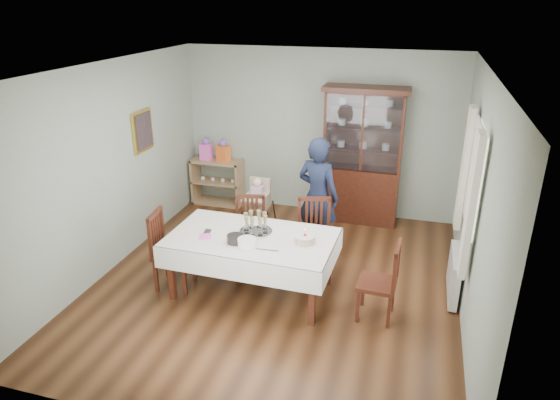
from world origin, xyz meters
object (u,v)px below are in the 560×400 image
at_px(woman, 318,196).
at_px(high_chair, 258,215).
at_px(dining_table, 252,264).
at_px(sideboard, 218,182).
at_px(china_cabinet, 362,154).
at_px(gift_bag_orange, 223,151).
at_px(birthday_cake, 305,240).
at_px(chair_end_right, 378,295).
at_px(chair_far_right, 314,252).
at_px(chair_end_left, 173,264).
at_px(gift_bag_pink, 206,150).
at_px(chair_far_left, 250,245).
at_px(champagne_tray, 256,227).

bearing_deg(woman, high_chair, 8.50).
distance_m(dining_table, sideboard, 2.98).
distance_m(china_cabinet, gift_bag_orange, 2.36).
height_order(china_cabinet, gift_bag_orange, china_cabinet).
relative_size(high_chair, birthday_cake, 3.51).
height_order(chair_end_right, woman, woman).
distance_m(chair_far_right, birthday_cake, 0.84).
xyz_separation_m(dining_table, chair_end_left, (-1.01, -0.14, -0.09)).
distance_m(woman, high_chair, 1.06).
bearing_deg(high_chair, birthday_cake, -52.05).
bearing_deg(gift_bag_pink, chair_end_left, -75.48).
relative_size(sideboard, high_chair, 0.93).
distance_m(chair_far_left, champagne_tray, 0.82).
bearing_deg(gift_bag_orange, champagne_tray, -60.00).
height_order(chair_far_left, woman, woman).
bearing_deg(woman, chair_end_left, 60.46).
bearing_deg(chair_far_left, sideboard, 110.75).
height_order(sideboard, chair_end_right, chair_end_right).
height_order(china_cabinet, birthday_cake, china_cabinet).
height_order(dining_table, birthday_cake, birthday_cake).
distance_m(chair_far_right, chair_end_right, 1.20).
bearing_deg(sideboard, woman, -31.96).
height_order(chair_end_right, birthday_cake, birthday_cake).
relative_size(sideboard, gift_bag_orange, 2.33).
bearing_deg(chair_far_right, gift_bag_orange, 121.90).
relative_size(high_chair, champagne_tray, 2.39).
height_order(gift_bag_pink, gift_bag_orange, gift_bag_orange).
height_order(chair_end_right, high_chair, high_chair).
bearing_deg(woman, dining_table, 85.22).
relative_size(chair_far_right, birthday_cake, 3.65).
height_order(chair_far_left, gift_bag_pink, gift_bag_pink).
height_order(sideboard, woman, woman).
bearing_deg(birthday_cake, gift_bag_pink, 132.88).
height_order(dining_table, high_chair, high_chair).
bearing_deg(dining_table, china_cabinet, 68.92).
bearing_deg(chair_end_left, sideboard, 3.79).
xyz_separation_m(chair_end_right, birthday_cake, (-0.89, 0.11, 0.53)).
height_order(woman, high_chair, woman).
height_order(woman, gift_bag_orange, woman).
bearing_deg(sideboard, gift_bag_orange, -8.02).
height_order(chair_far_right, chair_end_right, chair_far_right).
height_order(chair_far_right, gift_bag_pink, gift_bag_pink).
xyz_separation_m(chair_end_left, gift_bag_pink, (-0.69, 2.67, 0.67)).
height_order(chair_far_right, gift_bag_orange, gift_bag_orange).
bearing_deg(chair_far_left, champagne_tray, -75.18).
bearing_deg(dining_table, chair_end_right, -4.17).
bearing_deg(chair_end_left, gift_bag_orange, 0.91).
distance_m(sideboard, chair_end_right, 4.07).
xyz_separation_m(dining_table, chair_end_right, (1.54, -0.11, -0.10)).
bearing_deg(gift_bag_pink, high_chair, -40.41).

